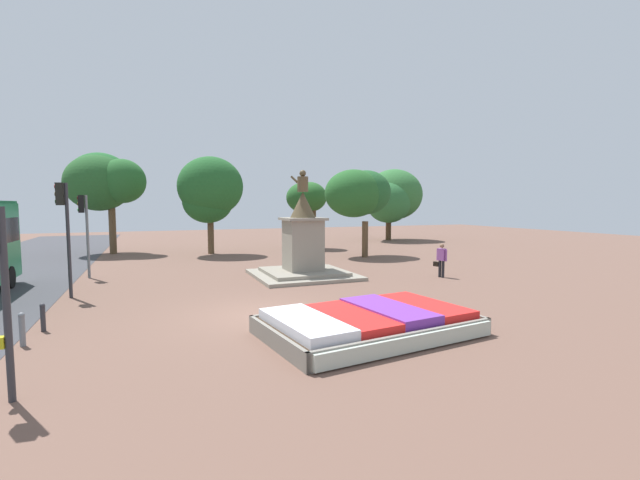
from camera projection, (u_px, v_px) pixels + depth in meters
ground_plane at (264, 315)px, 13.14m from camera, size 92.00×92.00×0.00m
flower_planter at (369, 323)px, 11.17m from camera, size 5.79×4.07×0.66m
statue_monument at (303, 249)px, 20.06m from camera, size 4.53×4.53×4.98m
traffic_light_mid_block at (64, 218)px, 15.26m from camera, size 0.41×0.28×4.16m
traffic_light_far_corner at (84, 220)px, 19.44m from camera, size 0.42×0.30×3.81m
pedestrian_with_handbag at (441, 258)px, 19.85m from camera, size 0.32×0.72×1.58m
kerb_bollard_mid_a at (22, 328)px, 10.20m from camera, size 0.14×0.14×0.82m
kerb_bollard_mid_b at (43, 317)px, 11.40m from camera, size 0.13×0.13×0.76m
park_tree_far_left at (307, 198)px, 32.71m from camera, size 3.05×2.95×5.10m
park_tree_behind_statue at (211, 191)px, 28.60m from camera, size 4.31×3.68×6.57m
park_tree_far_right at (359, 193)px, 27.69m from camera, size 4.53×3.42×5.63m
park_tree_street_side at (392, 195)px, 40.13m from camera, size 5.96×5.58×6.71m
park_tree_mid_canopy at (103, 182)px, 29.08m from camera, size 5.20×4.63×6.92m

